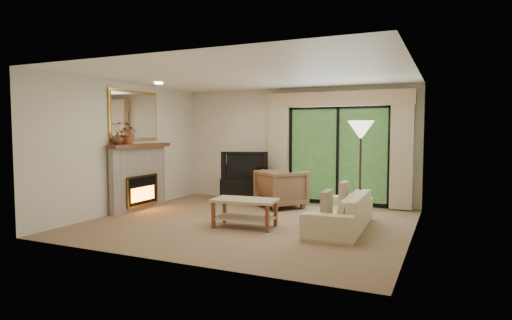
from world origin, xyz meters
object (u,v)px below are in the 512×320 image
at_px(armchair, 281,188).
at_px(sofa, 340,211).
at_px(coffee_table, 245,213).
at_px(media_console, 245,190).

distance_m(armchair, sofa, 2.19).
height_order(armchair, sofa, armchair).
bearing_deg(armchair, coffee_table, 130.10).
bearing_deg(sofa, media_console, -126.42).
relative_size(armchair, coffee_table, 0.83).
xyz_separation_m(sofa, coffee_table, (-1.51, -0.52, -0.06)).
distance_m(media_console, sofa, 3.20).
bearing_deg(sofa, armchair, -134.47).
relative_size(armchair, sofa, 0.44).
relative_size(media_console, sofa, 0.53).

